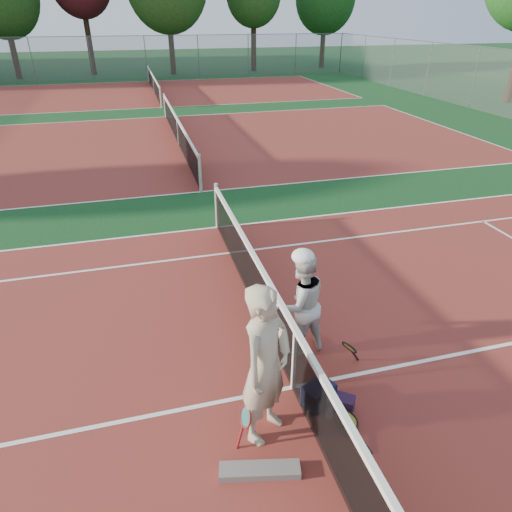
{
  "coord_description": "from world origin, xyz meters",
  "views": [
    {
      "loc": [
        -1.71,
        -4.39,
        4.58
      ],
      "look_at": [
        0.0,
        1.95,
        1.05
      ],
      "focal_mm": 32.0,
      "sensor_mm": 36.0,
      "label": 1
    }
  ],
  "objects_px": {
    "racket_spare": "(348,422)",
    "racket_black_held": "(348,355)",
    "net_main": "(294,359)",
    "racket_red": "(246,427)",
    "sports_bag_purple": "(343,404)",
    "player_a": "(266,365)",
    "sports_bag_navy": "(318,395)",
    "water_bottle": "(330,409)",
    "player_b": "(300,304)"
  },
  "relations": [
    {
      "from": "racket_spare",
      "to": "racket_black_held",
      "type": "bearing_deg",
      "value": -37.08
    },
    {
      "from": "net_main",
      "to": "racket_red",
      "type": "xyz_separation_m",
      "value": [
        -0.85,
        -0.74,
        -0.22
      ]
    },
    {
      "from": "sports_bag_purple",
      "to": "player_a",
      "type": "bearing_deg",
      "value": -178.03
    },
    {
      "from": "sports_bag_navy",
      "to": "sports_bag_purple",
      "type": "xyz_separation_m",
      "value": [
        0.27,
        -0.18,
        -0.05
      ]
    },
    {
      "from": "racket_spare",
      "to": "sports_bag_purple",
      "type": "xyz_separation_m",
      "value": [
        0.05,
        0.26,
        0.04
      ]
    },
    {
      "from": "net_main",
      "to": "water_bottle",
      "type": "height_order",
      "value": "net_main"
    },
    {
      "from": "racket_red",
      "to": "water_bottle",
      "type": "xyz_separation_m",
      "value": [
        1.12,
        0.12,
        -0.14
      ]
    },
    {
      "from": "racket_red",
      "to": "sports_bag_navy",
      "type": "distance_m",
      "value": 1.14
    },
    {
      "from": "net_main",
      "to": "racket_black_held",
      "type": "distance_m",
      "value": 0.93
    },
    {
      "from": "racket_spare",
      "to": "water_bottle",
      "type": "bearing_deg",
      "value": 28.33
    },
    {
      "from": "player_a",
      "to": "racket_black_held",
      "type": "relative_size",
      "value": 4.08
    },
    {
      "from": "player_b",
      "to": "racket_spare",
      "type": "relative_size",
      "value": 2.78
    },
    {
      "from": "racket_red",
      "to": "sports_bag_purple",
      "type": "height_order",
      "value": "racket_red"
    },
    {
      "from": "player_a",
      "to": "sports_bag_navy",
      "type": "xyz_separation_m",
      "value": [
        0.79,
        0.22,
        -0.88
      ]
    },
    {
      "from": "racket_black_held",
      "to": "water_bottle",
      "type": "relative_size",
      "value": 1.69
    },
    {
      "from": "sports_bag_purple",
      "to": "water_bottle",
      "type": "xyz_separation_m",
      "value": [
        -0.22,
        -0.07,
        0.04
      ]
    },
    {
      "from": "net_main",
      "to": "sports_bag_navy",
      "type": "distance_m",
      "value": 0.56
    },
    {
      "from": "player_a",
      "to": "racket_black_held",
      "type": "bearing_deg",
      "value": -14.07
    },
    {
      "from": "racket_red",
      "to": "racket_black_held",
      "type": "xyz_separation_m",
      "value": [
        1.73,
        0.89,
        -0.04
      ]
    },
    {
      "from": "sports_bag_purple",
      "to": "water_bottle",
      "type": "bearing_deg",
      "value": -162.89
    },
    {
      "from": "player_b",
      "to": "water_bottle",
      "type": "height_order",
      "value": "player_b"
    },
    {
      "from": "player_a",
      "to": "sports_bag_navy",
      "type": "relative_size",
      "value": 5.17
    },
    {
      "from": "sports_bag_navy",
      "to": "water_bottle",
      "type": "height_order",
      "value": "sports_bag_navy"
    },
    {
      "from": "racket_spare",
      "to": "sports_bag_navy",
      "type": "height_order",
      "value": "sports_bag_navy"
    },
    {
      "from": "player_a",
      "to": "racket_spare",
      "type": "relative_size",
      "value": 3.49
    },
    {
      "from": "racket_red",
      "to": "racket_spare",
      "type": "distance_m",
      "value": 1.31
    },
    {
      "from": "water_bottle",
      "to": "racket_black_held",
      "type": "bearing_deg",
      "value": 51.56
    },
    {
      "from": "sports_bag_purple",
      "to": "net_main",
      "type": "bearing_deg",
      "value": 131.69
    },
    {
      "from": "net_main",
      "to": "racket_red",
      "type": "distance_m",
      "value": 1.15
    },
    {
      "from": "racket_red",
      "to": "sports_bag_purple",
      "type": "relative_size",
      "value": 2.13
    },
    {
      "from": "racket_red",
      "to": "water_bottle",
      "type": "distance_m",
      "value": 1.14
    },
    {
      "from": "racket_red",
      "to": "racket_spare",
      "type": "relative_size",
      "value": 0.99
    },
    {
      "from": "sports_bag_purple",
      "to": "water_bottle",
      "type": "relative_size",
      "value": 0.92
    },
    {
      "from": "racket_black_held",
      "to": "racket_spare",
      "type": "bearing_deg",
      "value": 37.29
    },
    {
      "from": "sports_bag_purple",
      "to": "water_bottle",
      "type": "height_order",
      "value": "water_bottle"
    },
    {
      "from": "net_main",
      "to": "sports_bag_purple",
      "type": "bearing_deg",
      "value": -48.31
    },
    {
      "from": "player_a",
      "to": "sports_bag_purple",
      "type": "height_order",
      "value": "player_a"
    },
    {
      "from": "player_b",
      "to": "racket_spare",
      "type": "xyz_separation_m",
      "value": [
        0.09,
        -1.58,
        -0.75
      ]
    },
    {
      "from": "player_a",
      "to": "player_b",
      "type": "xyz_separation_m",
      "value": [
        0.92,
        1.35,
        -0.21
      ]
    },
    {
      "from": "player_a",
      "to": "sports_bag_purple",
      "type": "bearing_deg",
      "value": -39.1
    },
    {
      "from": "net_main",
      "to": "player_a",
      "type": "distance_m",
      "value": 0.97
    },
    {
      "from": "racket_spare",
      "to": "water_bottle",
      "type": "distance_m",
      "value": 0.27
    },
    {
      "from": "net_main",
      "to": "water_bottle",
      "type": "distance_m",
      "value": 0.77
    },
    {
      "from": "racket_red",
      "to": "water_bottle",
      "type": "bearing_deg",
      "value": -5.29
    },
    {
      "from": "water_bottle",
      "to": "player_a",
      "type": "bearing_deg",
      "value": 177.84
    },
    {
      "from": "racket_spare",
      "to": "sports_bag_purple",
      "type": "bearing_deg",
      "value": -23.95
    },
    {
      "from": "player_b",
      "to": "racket_red",
      "type": "height_order",
      "value": "player_b"
    },
    {
      "from": "player_b",
      "to": "sports_bag_navy",
      "type": "bearing_deg",
      "value": 72.1
    },
    {
      "from": "racket_black_held",
      "to": "sports_bag_purple",
      "type": "height_order",
      "value": "racket_black_held"
    },
    {
      "from": "player_a",
      "to": "sports_bag_purple",
      "type": "relative_size",
      "value": 7.52
    }
  ]
}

